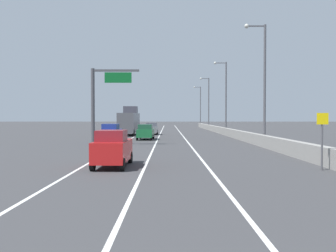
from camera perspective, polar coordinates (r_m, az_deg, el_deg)
name	(u,v)px	position (r m, az deg, el deg)	size (l,w,h in m)	color
ground_plane	(171,132)	(66.13, 0.47, -1.00)	(320.00, 320.00, 0.00)	#38383A
lane_stripe_left	(137,135)	(57.34, -4.94, -1.37)	(0.16, 130.00, 0.00)	silver
lane_stripe_center	(159,135)	(57.15, -1.44, -1.38)	(0.16, 130.00, 0.00)	silver
lane_stripe_right	(181,135)	(57.18, 2.07, -1.38)	(0.16, 130.00, 0.00)	silver
jersey_barrier_right	(243,136)	(43.07, 11.86, -1.59)	(0.60, 120.00, 1.10)	gray
overhead_sign_gantry	(100,97)	(35.54, -10.80, 4.53)	(4.68, 0.36, 7.50)	#47474C
speed_advisory_sign	(321,137)	(20.42, 23.10, -1.56)	(0.60, 0.11, 3.00)	#4C4C51
lamp_post_right_second	(261,77)	(36.58, 14.60, 7.52)	(2.14, 0.44, 11.86)	#4C4C51
lamp_post_right_third	(224,93)	(59.82, 8.82, 5.15)	(2.14, 0.44, 11.86)	#4C4C51
lamp_post_right_fourth	(207,100)	(83.36, 6.17, 4.10)	(2.14, 0.44, 11.86)	#4C4C51
lamp_post_right_fifth	(199,104)	(107.04, 4.90, 3.50)	(2.14, 0.44, 11.86)	#4C4C51
car_green_0	(145,132)	(44.61, -3.72, -0.94)	(2.00, 4.72, 1.90)	#196033
car_red_1	(112,149)	(20.34, -8.90, -3.55)	(1.84, 4.20, 2.07)	red
car_gray_2	(151,129)	(57.29, -2.74, -0.42)	(1.89, 4.23, 1.91)	slate
car_blue_3	(110,134)	(38.59, -9.11, -1.21)	(1.96, 4.27, 2.08)	#1E389E
box_truck	(128,122)	(55.64, -6.31, 0.66)	(2.63, 8.99, 4.50)	#4C4C51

